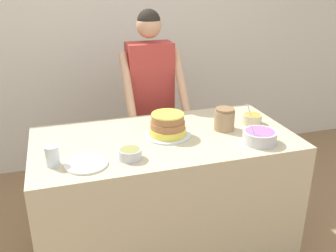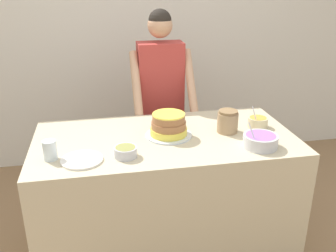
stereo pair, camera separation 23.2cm
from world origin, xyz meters
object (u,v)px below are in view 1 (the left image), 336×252
Objects in this scene: drinking_glass at (52,156)px; stoneware_jar at (224,119)px; person_baker at (150,90)px; frosting_bowl_purple at (260,136)px; cake at (168,126)px; frosting_bowl_orange at (252,118)px; ceramic_plate at (86,164)px; frosting_bowl_olive at (130,153)px.

stoneware_jar is at bearing 9.85° from drinking_glass.
frosting_bowl_purple is (0.43, -0.99, -0.05)m from person_baker.
cake is 0.62m from frosting_bowl_orange.
frosting_bowl_orange is at bearing 69.32° from frosting_bowl_purple.
person_baker is 1.09m from frosting_bowl_purple.
drinking_glass is 0.19m from ceramic_plate.
person_baker is 0.73m from cake.
frosting_bowl_orange is (0.11, 0.30, -0.00)m from frosting_bowl_purple.
cake is at bearing 15.71° from drinking_glass.
stoneware_jar is (0.39, -0.01, 0.00)m from cake.
frosting_bowl_olive is 0.56× the size of ceramic_plate.
drinking_glass is at bearing -164.29° from cake.
cake is 2.27× the size of frosting_bowl_olive.
person_baker reaches higher than frosting_bowl_orange.
frosting_bowl_purple reaches higher than ceramic_plate.
frosting_bowl_olive is at bearing -163.21° from frosting_bowl_orange.
frosting_bowl_orange is at bearing 9.68° from stoneware_jar.
drinking_glass is 0.48× the size of ceramic_plate.
cake is at bearing 39.70° from frosting_bowl_olive.
frosting_bowl_purple is at bearing -3.15° from drinking_glass.
frosting_bowl_olive is 0.84× the size of frosting_bowl_orange.
person_baker is 1.22m from drinking_glass.
ceramic_plate is (-0.54, -0.25, -0.06)m from cake.
person_baker is 5.37× the size of cake.
frosting_bowl_purple is 0.32m from frosting_bowl_orange.
stoneware_jar is at bearing -1.28° from cake.
frosting_bowl_olive is (-0.30, -0.25, -0.04)m from cake.
person_baker is at bearing 49.60° from drinking_glass.
cake is 1.90× the size of frosting_bowl_orange.
person_baker is 0.89m from frosting_bowl_orange.
person_baker is at bearing 113.40° from stoneware_jar.
frosting_bowl_olive is at bearing 178.50° from frosting_bowl_purple.
frosting_bowl_olive is at bearing -160.93° from stoneware_jar.
drinking_glass is at bearing 173.66° from frosting_bowl_olive.
drinking_glass is at bearing -170.15° from stoneware_jar.
drinking_glass is (-0.42, 0.05, 0.02)m from frosting_bowl_olive.
frosting_bowl_orange is at bearing -51.73° from person_baker.
frosting_bowl_purple is at bearing -0.91° from ceramic_plate.
frosting_bowl_orange is (0.55, -0.69, -0.06)m from person_baker.
frosting_bowl_purple is at bearing -27.77° from cake.
stoneware_jar is at bearing 14.56° from ceramic_plate.
frosting_bowl_olive is 0.25m from ceramic_plate.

